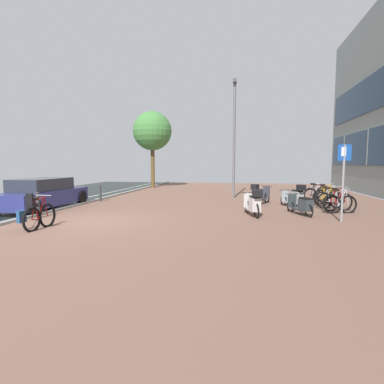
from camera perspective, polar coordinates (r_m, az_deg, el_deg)
ground at (r=9.77m, az=-11.46°, el=-5.89°), size 21.00×40.00×0.13m
bicycle_foreground at (r=9.70m, az=-27.19°, el=-3.98°), size 0.66×1.39×1.09m
bicycle_rack_00 at (r=12.66m, az=26.22°, el=-2.08°), size 1.31×0.51×0.98m
bicycle_rack_01 at (r=13.32m, az=25.84°, el=-1.69°), size 1.31×0.65×1.00m
bicycle_rack_02 at (r=13.94m, az=24.76°, el=-1.40°), size 1.25×0.60×0.96m
bicycle_rack_03 at (r=14.59m, az=24.19°, el=-1.11°), size 1.21×0.63×0.95m
bicycle_rack_04 at (r=15.25m, az=23.95°, el=-0.78°), size 1.31×0.61×1.00m
bicycle_rack_05 at (r=15.85m, az=22.56°, el=-0.55°), size 1.34×0.48×0.96m
bicycle_rack_06 at (r=16.51m, az=22.25°, el=-0.33°), size 1.24×0.59×0.95m
scooter_near at (r=11.67m, az=20.05°, el=-2.34°), size 0.84×1.61×0.74m
scooter_mid at (r=14.06m, az=12.60°, el=-0.53°), size 1.02×1.63×0.98m
scooter_far at (r=10.93m, az=11.51°, el=-2.16°), size 0.73×1.65×1.01m
scooter_extra at (r=13.45m, az=18.87°, el=-0.90°), size 0.94×1.51×1.03m
parked_car_near at (r=13.90m, az=-26.37°, el=-0.36°), size 1.77×4.28×1.26m
parking_sign at (r=10.65m, az=26.71°, el=2.96°), size 0.40×0.07×2.46m
lamp_post at (r=16.57m, az=7.97°, el=10.88°), size 0.20×0.52×6.28m
street_tree at (r=23.74m, az=-7.51°, el=11.30°), size 2.96×2.96×5.82m
bollard_near at (r=11.65m, az=-27.13°, el=-2.22°), size 0.12×0.12×0.89m
bollard_far at (r=15.56m, az=-16.95°, el=-0.21°), size 0.12×0.12×0.82m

